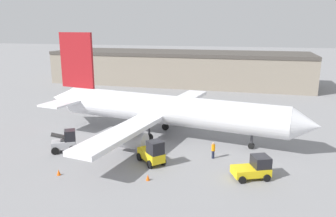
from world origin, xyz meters
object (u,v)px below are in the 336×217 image
airplane (160,109)px  pushback_tug (152,153)px  baggage_tug (254,168)px  belt_loader_truck (66,142)px  safety_cone_far (148,177)px  ground_crew_worker (213,150)px  safety_cone_near (59,172)px

airplane → pushback_tug: 9.08m
baggage_tug → belt_loader_truck: size_ratio=1.20×
baggage_tug → safety_cone_far: bearing=173.9°
baggage_tug → pushback_tug: size_ratio=1.09×
ground_crew_worker → airplane: bearing=164.3°
airplane → safety_cone_near: (-5.85, -13.40, -3.18)m
baggage_tug → pushback_tug: 9.85m
belt_loader_truck → safety_cone_far: belt_loader_truck is taller
pushback_tug → safety_cone_far: 3.79m
safety_cone_near → safety_cone_far: bearing=8.0°
ground_crew_worker → belt_loader_truck: belt_loader_truck is taller
airplane → safety_cone_far: (2.44, -12.23, -3.18)m
baggage_tug → safety_cone_far: (-9.11, -3.02, -0.67)m
baggage_tug → safety_cone_near: baggage_tug is taller
ground_crew_worker → safety_cone_far: bearing=-105.2°
safety_cone_near → pushback_tug: bearing=32.3°
belt_loader_truck → ground_crew_worker: bearing=-22.1°
belt_loader_truck → safety_cone_far: bearing=-51.8°
airplane → ground_crew_worker: 9.61m
ground_crew_worker → safety_cone_near: 15.37m
airplane → baggage_tug: (11.55, -9.21, -2.51)m
safety_cone_near → safety_cone_far: (8.29, 1.17, 0.00)m
airplane → belt_loader_truck: size_ratio=11.39×
pushback_tug → safety_cone_far: size_ratio=6.19×
airplane → belt_loader_truck: bearing=-128.3°
airplane → safety_cone_near: bearing=-104.6°
belt_loader_truck → safety_cone_near: bearing=-94.3°
pushback_tug → belt_loader_truck: bearing=-141.6°
airplane → pushback_tug: (1.72, -8.62, -2.31)m
ground_crew_worker → belt_loader_truck: bearing=-150.3°
ground_crew_worker → baggage_tug: bearing=-19.3°
baggage_tug → belt_loader_truck: belt_loader_truck is taller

